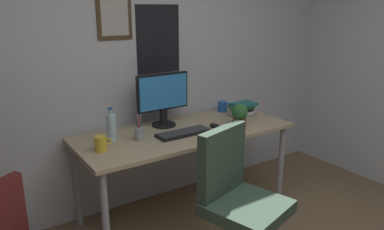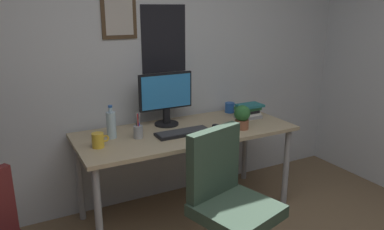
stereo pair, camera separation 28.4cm
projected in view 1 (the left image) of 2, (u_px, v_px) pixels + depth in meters
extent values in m
cube|color=silver|center=(133.00, 55.00, 3.04)|extent=(4.40, 0.08, 2.60)
cube|color=#4C3823|center=(114.00, 17.00, 2.83)|extent=(0.28, 0.02, 0.34)
cube|color=beige|center=(115.00, 17.00, 2.82)|extent=(0.22, 0.00, 0.28)
cube|color=black|center=(158.00, 39.00, 3.08)|extent=(0.40, 0.01, 0.56)
cube|color=tan|center=(185.00, 132.00, 2.96)|extent=(1.73, 0.72, 0.03)
cylinder|color=#9EA0A5|center=(106.00, 220.00, 2.40)|extent=(0.05, 0.05, 0.70)
cylinder|color=#9EA0A5|center=(281.00, 164.00, 3.26)|extent=(0.05, 0.05, 0.70)
cylinder|color=#9EA0A5|center=(77.00, 185.00, 2.88)|extent=(0.05, 0.05, 0.70)
cylinder|color=#9EA0A5|center=(236.00, 144.00, 3.74)|extent=(0.05, 0.05, 0.70)
cube|color=#334738|center=(247.00, 208.00, 2.34)|extent=(0.57, 0.57, 0.08)
cube|color=#334738|center=(222.00, 161.00, 2.39)|extent=(0.42, 0.18, 0.45)
cylinder|color=black|center=(164.00, 125.00, 3.07)|extent=(0.20, 0.20, 0.01)
cube|color=black|center=(164.00, 117.00, 3.06)|extent=(0.05, 0.04, 0.12)
cube|color=black|center=(163.00, 92.00, 3.00)|extent=(0.46, 0.02, 0.30)
cube|color=#338CD8|center=(164.00, 92.00, 2.99)|extent=(0.43, 0.00, 0.27)
cube|color=black|center=(183.00, 133.00, 2.86)|extent=(0.43, 0.15, 0.02)
cube|color=#38383A|center=(183.00, 131.00, 2.85)|extent=(0.41, 0.13, 0.00)
ellipsoid|color=black|center=(215.00, 126.00, 3.01)|extent=(0.06, 0.11, 0.04)
cylinder|color=silver|center=(111.00, 128.00, 2.70)|extent=(0.07, 0.07, 0.20)
cylinder|color=silver|center=(110.00, 112.00, 2.67)|extent=(0.03, 0.03, 0.04)
cylinder|color=#2659B2|center=(110.00, 109.00, 2.66)|extent=(0.03, 0.03, 0.01)
cylinder|color=yellow|center=(101.00, 144.00, 2.52)|extent=(0.08, 0.08, 0.10)
torus|color=yellow|center=(108.00, 141.00, 2.55)|extent=(0.05, 0.01, 0.05)
cylinder|color=#2659B2|center=(222.00, 107.00, 3.48)|extent=(0.09, 0.09, 0.09)
torus|color=#2659B2|center=(227.00, 105.00, 3.51)|extent=(0.05, 0.01, 0.05)
cylinder|color=brown|center=(239.00, 123.00, 3.02)|extent=(0.11, 0.11, 0.07)
sphere|color=#2D6B33|center=(240.00, 112.00, 3.00)|extent=(0.13, 0.13, 0.13)
ellipsoid|color=#287A38|center=(235.00, 112.00, 3.01)|extent=(0.07, 0.08, 0.02)
ellipsoid|color=#287A38|center=(241.00, 110.00, 3.03)|extent=(0.07, 0.08, 0.02)
ellipsoid|color=#287A38|center=(240.00, 111.00, 2.95)|extent=(0.08, 0.07, 0.02)
cylinder|color=#9EA0A5|center=(139.00, 134.00, 2.73)|extent=(0.07, 0.07, 0.09)
cylinder|color=#263FBF|center=(140.00, 123.00, 2.72)|extent=(0.01, 0.01, 0.13)
cylinder|color=red|center=(139.00, 124.00, 2.70)|extent=(0.01, 0.01, 0.13)
cylinder|color=black|center=(137.00, 123.00, 2.72)|extent=(0.01, 0.01, 0.13)
cylinder|color=#9EA0A5|center=(140.00, 123.00, 2.71)|extent=(0.01, 0.03, 0.14)
cylinder|color=#9EA0A5|center=(138.00, 123.00, 2.71)|extent=(0.01, 0.02, 0.14)
cube|color=gray|center=(242.00, 115.00, 3.32)|extent=(0.22, 0.14, 0.03)
cube|color=silver|center=(242.00, 112.00, 3.34)|extent=(0.18, 0.15, 0.02)
cube|color=black|center=(242.00, 110.00, 3.32)|extent=(0.16, 0.14, 0.02)
cube|color=#33723F|center=(242.00, 107.00, 3.31)|extent=(0.21, 0.13, 0.03)
cube|color=#26727A|center=(244.00, 104.00, 3.31)|extent=(0.22, 0.15, 0.02)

